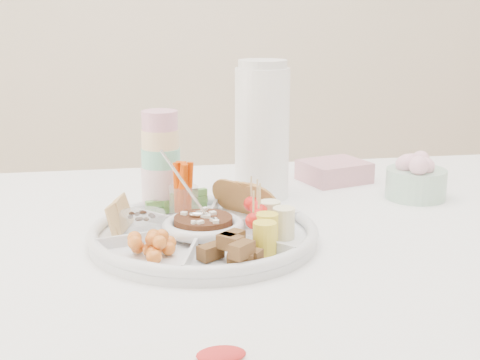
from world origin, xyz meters
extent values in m
cylinder|color=silver|center=(-0.14, -0.06, 0.78)|extent=(0.46, 0.46, 0.04)
cylinder|color=#572518|center=(-0.14, -0.06, 0.79)|extent=(0.12, 0.12, 0.04)
cylinder|color=#AABA9D|center=(-0.20, 0.11, 0.86)|extent=(0.09, 0.09, 0.21)
cylinder|color=white|center=(0.01, 0.20, 0.90)|extent=(0.14, 0.14, 0.29)
cylinder|color=#87B9A4|center=(0.32, 0.14, 0.80)|extent=(0.14, 0.14, 0.09)
cube|color=#CC8B97|center=(0.20, 0.30, 0.78)|extent=(0.17, 0.16, 0.05)
camera|label=1|loc=(-0.26, -1.12, 1.14)|focal=50.00mm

